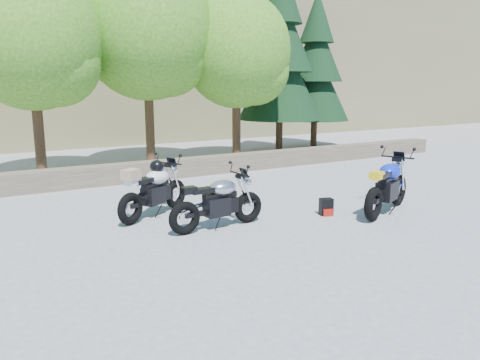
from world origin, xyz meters
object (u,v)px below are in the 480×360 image
object	(u,v)px
silver_bike	(218,203)
blue_bike	(387,187)
white_bike	(154,189)
backpack	(326,207)

from	to	relation	value
silver_bike	blue_bike	bearing A→B (deg)	-15.97
white_bike	backpack	distance (m)	3.41
silver_bike	backpack	size ratio (longest dim) A/B	5.70
backpack	white_bike	bearing A→B (deg)	168.75
white_bike	blue_bike	bearing A→B (deg)	-57.67
silver_bike	white_bike	bearing A→B (deg)	114.60
blue_bike	silver_bike	bearing A→B (deg)	143.58
white_bike	backpack	bearing A→B (deg)	-59.82
blue_bike	backpack	size ratio (longest dim) A/B	6.06
white_bike	backpack	xyz separation A→B (m)	(2.95, -1.66, -0.38)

